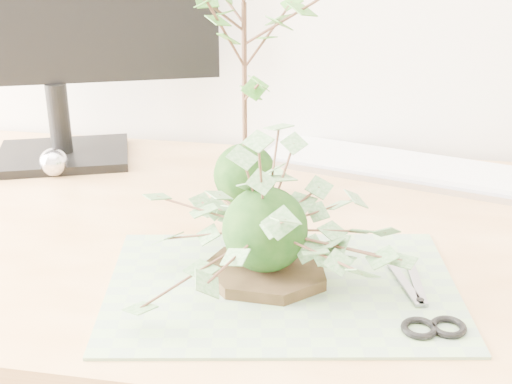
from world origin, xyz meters
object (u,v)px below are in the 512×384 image
desk (321,291)px  keyboard (397,166)px  maple_kokedama (244,20)px  ivy_kokedama (265,192)px

desk → keyboard: 0.30m
desk → maple_kokedama: bearing=144.8°
ivy_kokedama → maple_kokedama: size_ratio=0.90×
ivy_kokedama → keyboard: bearing=68.3°
desk → ivy_kokedama: ivy_kokedama is taller
desk → keyboard: (0.10, 0.27, 0.10)m
maple_kokedama → keyboard: bearing=38.2°
ivy_kokedama → maple_kokedama: maple_kokedama is taller
ivy_kokedama → keyboard: 0.45m
maple_kokedama → ivy_kokedama: bearing=-72.9°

